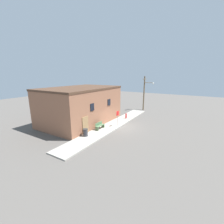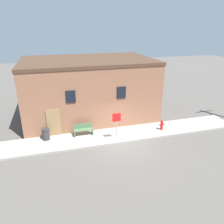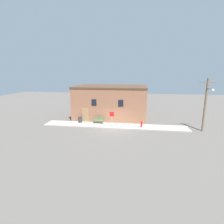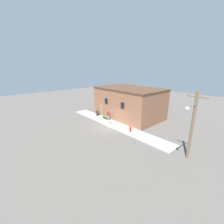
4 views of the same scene
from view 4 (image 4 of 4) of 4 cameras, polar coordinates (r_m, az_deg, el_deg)
The scene contains 8 objects.
ground_plane at distance 22.46m, azimuth -1.66°, elevation -5.67°, with size 80.00×80.00×0.00m, color #56514C.
sidewalk at distance 23.15m, azimuth 0.60°, elevation -4.79°, with size 19.66×2.37×0.13m.
brick_building at distance 26.45m, azimuth 6.53°, elevation 3.59°, with size 11.11×7.27×5.17m.
fire_hydrant at distance 20.47m, azimuth 7.08°, elevation -6.45°, with size 0.45×0.21×0.83m.
stop_sign at distance 22.33m, azimuth -1.39°, elevation -1.51°, with size 0.61×0.06×2.08m.
bench at distance 25.09m, azimuth -2.08°, elevation -1.87°, with size 1.43×0.44×0.86m.
trash_bin at distance 27.16m, azimuth -5.67°, elevation -0.46°, with size 0.55×0.55×0.86m.
utility_pole at distance 15.53m, azimuth 28.18°, elevation -3.99°, with size 1.80×1.97×6.61m.
Camera 4 is at (15.99, -13.24, 8.58)m, focal length 24.00 mm.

